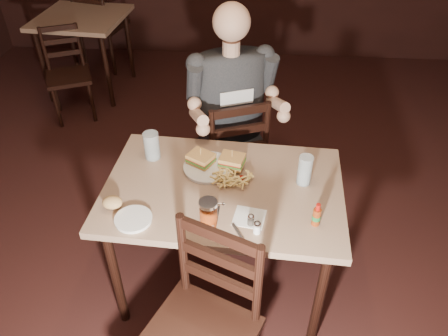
# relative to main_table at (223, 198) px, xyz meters

# --- Properties ---
(room_shell) EXTENTS (7.00, 7.00, 7.00)m
(room_shell) POSITION_rel_main_table_xyz_m (0.09, -0.12, 0.71)
(room_shell) COLOR black
(room_shell) RESTS_ON ground
(main_table) EXTENTS (1.24, 0.86, 0.77)m
(main_table) POSITION_rel_main_table_xyz_m (0.00, 0.00, 0.00)
(main_table) COLOR #A38165
(main_table) RESTS_ON ground
(bg_table) EXTENTS (0.86, 0.86, 0.77)m
(bg_table) POSITION_rel_main_table_xyz_m (-1.54, 2.38, -0.01)
(bg_table) COLOR #A38165
(bg_table) RESTS_ON ground
(chair_far) EXTENTS (0.57, 0.59, 0.93)m
(chair_far) POSITION_rel_main_table_xyz_m (-0.01, 0.71, -0.22)
(chair_far) COLOR black
(chair_far) RESTS_ON ground
(bg_chair_far) EXTENTS (0.54, 0.58, 0.95)m
(bg_chair_far) POSITION_rel_main_table_xyz_m (-1.54, 2.93, -0.21)
(bg_chair_far) COLOR black
(bg_chair_far) RESTS_ON ground
(bg_chair_near) EXTENTS (0.51, 0.53, 0.82)m
(bg_chair_near) POSITION_rel_main_table_xyz_m (-1.54, 1.83, -0.28)
(bg_chair_near) COLOR black
(bg_chair_near) RESTS_ON ground
(diner) EXTENTS (0.69, 0.62, 0.98)m
(diner) POSITION_rel_main_table_xyz_m (0.01, 0.66, 0.28)
(diner) COLOR #303236
(diner) RESTS_ON chair_far
(dinner_plate) EXTENTS (0.27, 0.27, 0.01)m
(dinner_plate) POSITION_rel_main_table_xyz_m (-0.09, 0.13, 0.09)
(dinner_plate) COLOR white
(dinner_plate) RESTS_ON main_table
(sandwich_left) EXTENTS (0.16, 0.15, 0.11)m
(sandwich_left) POSITION_rel_main_table_xyz_m (-0.13, 0.16, 0.15)
(sandwich_left) COLOR gold
(sandwich_left) RESTS_ON dinner_plate
(sandwich_right) EXTENTS (0.14, 0.13, 0.10)m
(sandwich_right) POSITION_rel_main_table_xyz_m (0.03, 0.16, 0.15)
(sandwich_right) COLOR gold
(sandwich_right) RESTS_ON dinner_plate
(fries_pile) EXTENTS (0.26, 0.19, 0.04)m
(fries_pile) POSITION_rel_main_table_xyz_m (0.04, 0.04, 0.11)
(fries_pile) COLOR #E9C66B
(fries_pile) RESTS_ON dinner_plate
(ketchup_dollop) EXTENTS (0.04, 0.04, 0.01)m
(ketchup_dollop) POSITION_rel_main_table_xyz_m (0.09, 0.05, 0.10)
(ketchup_dollop) COLOR maroon
(ketchup_dollop) RESTS_ON dinner_plate
(glass_left) EXTENTS (0.09, 0.09, 0.15)m
(glass_left) POSITION_rel_main_table_xyz_m (-0.40, 0.22, 0.16)
(glass_left) COLOR silver
(glass_left) RESTS_ON main_table
(glass_right) EXTENTS (0.08, 0.08, 0.16)m
(glass_right) POSITION_rel_main_table_xyz_m (0.40, 0.06, 0.16)
(glass_right) COLOR silver
(glass_right) RESTS_ON main_table
(hot_sauce) EXTENTS (0.04, 0.04, 0.12)m
(hot_sauce) POSITION_rel_main_table_xyz_m (0.44, -0.23, 0.14)
(hot_sauce) COLOR maroon
(hot_sauce) RESTS_ON main_table
(salt_shaker) EXTENTS (0.04, 0.04, 0.06)m
(salt_shaker) POSITION_rel_main_table_xyz_m (0.17, -0.30, 0.11)
(salt_shaker) COLOR white
(salt_shaker) RESTS_ON main_table
(pepper_shaker) EXTENTS (0.03, 0.03, 0.06)m
(pepper_shaker) POSITION_rel_main_table_xyz_m (0.14, -0.26, 0.11)
(pepper_shaker) COLOR #38332D
(pepper_shaker) RESTS_ON main_table
(syrup_dispenser) EXTENTS (0.09, 0.09, 0.11)m
(syrup_dispenser) POSITION_rel_main_table_xyz_m (-0.05, -0.24, 0.14)
(syrup_dispenser) COLOR maroon
(syrup_dispenser) RESTS_ON main_table
(napkin) EXTENTS (0.16, 0.16, 0.00)m
(napkin) POSITION_rel_main_table_xyz_m (0.14, -0.21, 0.08)
(napkin) COLOR white
(napkin) RESTS_ON main_table
(knife) EXTENTS (0.10, 0.18, 0.00)m
(knife) POSITION_rel_main_table_xyz_m (0.11, -0.35, 0.09)
(knife) COLOR silver
(knife) RESTS_ON napkin
(fork) EXTENTS (0.02, 0.16, 0.00)m
(fork) POSITION_rel_main_table_xyz_m (-0.01, -0.23, 0.09)
(fork) COLOR silver
(fork) RESTS_ON napkin
(side_plate) EXTENTS (0.18, 0.18, 0.01)m
(side_plate) POSITION_rel_main_table_xyz_m (-0.39, -0.27, 0.09)
(side_plate) COLOR white
(side_plate) RESTS_ON main_table
(bread_roll) EXTENTS (0.10, 0.08, 0.06)m
(bread_roll) POSITION_rel_main_table_xyz_m (-0.51, -0.20, 0.12)
(bread_roll) COLOR tan
(bread_roll) RESTS_ON side_plate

